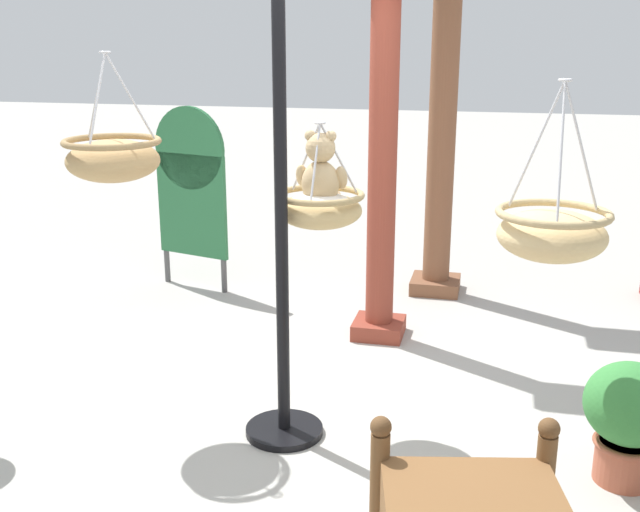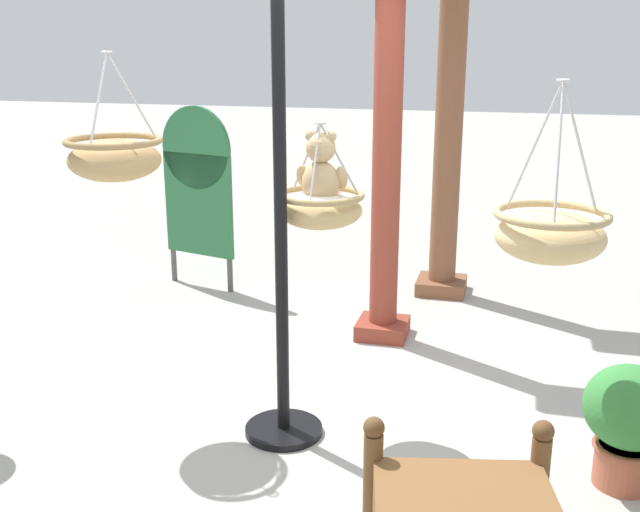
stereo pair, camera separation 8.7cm
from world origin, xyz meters
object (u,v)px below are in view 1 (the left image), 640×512
display_pole_central (282,294)px  teddy_bear (321,174)px  display_sign_board (191,183)px  hanging_basket_right_low (552,232)px  hanging_basket_with_teddy (320,207)px  hanging_basket_left_high (113,158)px  potted_plant_flowering_red (629,415)px  greenhouse_pillar_right (442,138)px  greenhouse_pillar_far_back (382,172)px

display_pole_central → teddy_bear: (0.15, 0.27, 0.61)m
teddy_bear → display_sign_board: bearing=128.4°
hanging_basket_right_low → hanging_basket_with_teddy: bearing=159.5°
hanging_basket_right_low → display_sign_board: (-2.86, 2.56, -0.36)m
display_sign_board → hanging_basket_left_high: bearing=-76.8°
display_pole_central → potted_plant_flowering_red: size_ratio=4.13×
display_pole_central → hanging_basket_with_teddy: bearing=59.0°
display_pole_central → greenhouse_pillar_right: bearing=77.4°
greenhouse_pillar_far_back → potted_plant_flowering_red: size_ratio=4.07×
hanging_basket_with_teddy → greenhouse_pillar_far_back: bearing=84.1°
greenhouse_pillar_right → greenhouse_pillar_far_back: greenhouse_pillar_right is taller
greenhouse_pillar_far_back → display_sign_board: greenhouse_pillar_far_back is taller
teddy_bear → display_sign_board: size_ratio=0.26×
hanging_basket_with_teddy → display_sign_board: bearing=128.2°
display_pole_central → hanging_basket_right_low: (1.35, -0.20, 0.47)m
display_pole_central → hanging_basket_with_teddy: display_pole_central is taller
teddy_bear → hanging_basket_left_high: hanging_basket_left_high is taller
teddy_bear → display_sign_board: teddy_bear is taller
hanging_basket_left_high → greenhouse_pillar_far_back: bearing=50.9°
potted_plant_flowering_red → display_sign_board: bearing=143.8°
hanging_basket_with_teddy → potted_plant_flowering_red: hanging_basket_with_teddy is taller
hanging_basket_right_low → greenhouse_pillar_right: bearing=104.1°
display_pole_central → teddy_bear: bearing=61.1°
hanging_basket_left_high → greenhouse_pillar_right: bearing=59.6°
display_pole_central → potted_plant_flowering_red: (1.81, -0.06, -0.48)m
display_sign_board → teddy_bear: bearing=-51.6°
teddy_bear → potted_plant_flowering_red: 2.01m
hanging_basket_left_high → potted_plant_flowering_red: (2.77, -0.11, -1.17)m
display_pole_central → hanging_basket_with_teddy: 0.52m
hanging_basket_left_high → hanging_basket_right_low: (2.32, -0.24, -0.22)m
hanging_basket_with_teddy → display_sign_board: 2.71m
greenhouse_pillar_far_back → display_pole_central: bearing=-100.3°
teddy_bear → hanging_basket_left_high: (-1.12, -0.23, 0.08)m
hanging_basket_with_teddy → greenhouse_pillar_far_back: (0.14, 1.34, -0.02)m
hanging_basket_left_high → greenhouse_pillar_right: (1.58, 2.70, -0.18)m
display_sign_board → potted_plant_flowering_red: bearing=-36.2°
display_sign_board → display_pole_central: bearing=-57.4°
hanging_basket_with_teddy → greenhouse_pillar_far_back: 1.35m
display_sign_board → hanging_basket_right_low: bearing=-41.8°
display_pole_central → teddy_bear: display_pole_central is taller
display_pole_central → greenhouse_pillar_right: greenhouse_pillar_right is taller
teddy_bear → greenhouse_pillar_right: 2.51m
hanging_basket_right_low → display_pole_central: bearing=171.7°
greenhouse_pillar_right → potted_plant_flowering_red: greenhouse_pillar_right is taller
display_pole_central → hanging_basket_right_low: display_pole_central is taller
greenhouse_pillar_far_back → potted_plant_flowering_red: 2.41m
hanging_basket_right_low → greenhouse_pillar_far_back: (-1.06, 1.79, -0.06)m
greenhouse_pillar_far_back → teddy_bear: bearing=-96.0°
teddy_bear → greenhouse_pillar_right: greenhouse_pillar_right is taller
hanging_basket_with_teddy → teddy_bear: (-0.00, 0.02, 0.18)m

